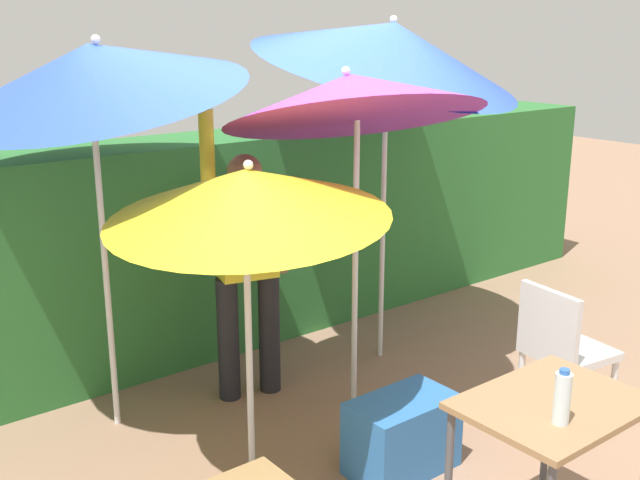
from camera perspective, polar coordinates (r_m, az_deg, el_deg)
ground_plane at (r=4.84m, az=2.25°, el=-13.42°), size 24.00×24.00×0.00m
hedge_row at (r=5.78m, az=-8.12°, el=-0.16°), size 8.00×0.70×1.58m
umbrella_rainbow at (r=4.38m, az=-16.50°, el=11.99°), size 1.70×1.67×2.49m
umbrella_orange at (r=5.28m, az=5.23°, el=14.13°), size 1.88×1.86×2.66m
umbrella_yellow at (r=4.48m, az=2.36°, el=10.55°), size 1.57×1.54×2.35m
umbrella_navy at (r=3.80m, az=-5.47°, el=3.40°), size 1.46×1.45×1.77m
person_vendor at (r=4.85m, az=-5.47°, el=-1.39°), size 0.55×0.30×1.88m
chair_plastic at (r=4.81m, az=17.54°, el=-7.58°), size 0.49×0.49×0.89m
cooler_box at (r=4.31m, az=6.13°, el=-14.22°), size 0.59×0.35×0.42m
folding_table at (r=3.58m, az=16.90°, el=-12.81°), size 0.80×0.60×0.79m
bottle_water at (r=3.31m, az=17.59°, el=-11.13°), size 0.07×0.07×0.24m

